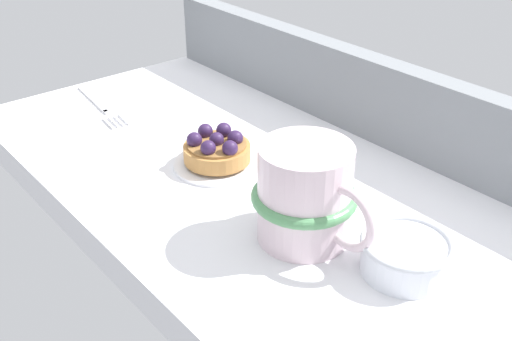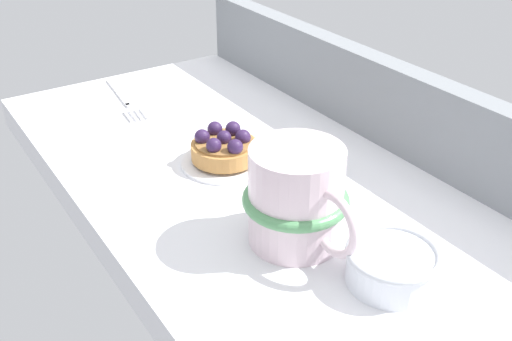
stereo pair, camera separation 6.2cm
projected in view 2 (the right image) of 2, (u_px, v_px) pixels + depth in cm
name	position (u px, v px, depth cm)	size (l,w,h in cm)	color
ground_plane	(251.00, 183.00, 69.87)	(72.09, 38.26, 3.99)	white
window_rail_back	(370.00, 94.00, 74.71)	(70.64, 3.04, 10.08)	gray
dessert_plate	(225.00, 161.00, 69.74)	(10.13, 10.13, 0.77)	white
raspberry_tart	(224.00, 147.00, 68.86)	(7.64, 7.64, 3.60)	#B77F42
coffee_mug	(297.00, 198.00, 54.73)	(13.31, 9.87, 9.58)	silver
dessert_fork	(123.00, 98.00, 85.55)	(16.02, 3.49, 0.60)	silver
sugar_bowl	(392.00, 265.00, 51.08)	(8.12, 8.12, 3.33)	silver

